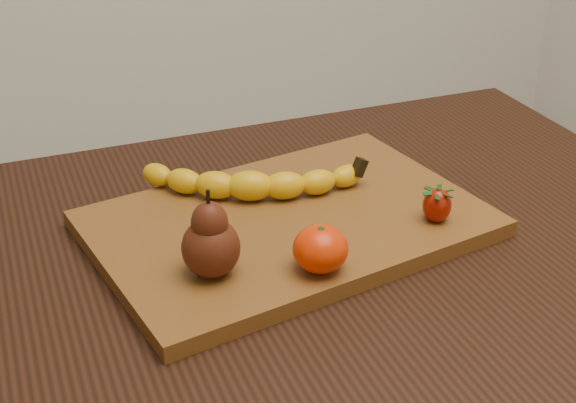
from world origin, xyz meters
name	(u,v)px	position (x,y,z in m)	size (l,w,h in m)	color
table	(305,309)	(0.00, 0.00, 0.66)	(1.00, 0.70, 0.76)	black
cutting_board	(288,224)	(-0.01, 0.03, 0.77)	(0.45, 0.30, 0.02)	brown
banana	(250,186)	(-0.04, 0.09, 0.80)	(0.24, 0.06, 0.04)	yellow
pear	(210,233)	(-0.13, -0.05, 0.83)	(0.06, 0.06, 0.10)	#4F1E0C
mandarin	(320,249)	(-0.02, -0.09, 0.81)	(0.06, 0.06, 0.05)	red
strawberry	(437,204)	(0.15, -0.04, 0.80)	(0.03, 0.03, 0.04)	#9A1304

